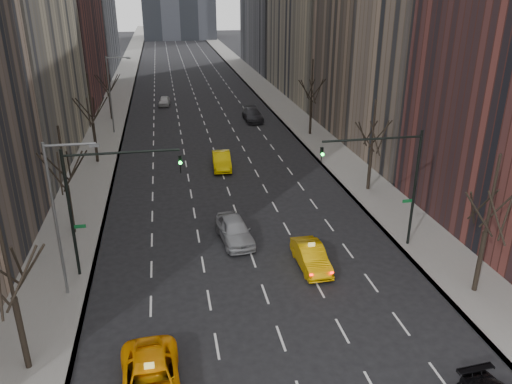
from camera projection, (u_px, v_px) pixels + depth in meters
sidewalk_left at (119, 93)px, 83.11m from camera, size 4.50×320.00×0.15m
sidewalk_right at (263, 88)px, 87.25m from camera, size 4.50×320.00×0.15m
tree_lw_a at (14, 299)px, 21.69m from camera, size 3.36×3.50×8.28m
tree_lw_b at (67, 186)px, 34.48m from camera, size 3.36×3.50×7.82m
tree_lw_c at (93, 124)px, 48.91m from camera, size 3.36×3.50×8.74m
tree_lw_d at (109, 93)px, 65.46m from camera, size 3.36×3.50×7.36m
tree_rw_a at (485, 232)px, 27.56m from camera, size 3.36×3.50×8.28m
tree_rw_b at (371, 150)px, 42.17m from camera, size 3.36×3.50×7.82m
tree_rw_c at (311, 102)px, 58.42m from camera, size 3.36×3.50×8.74m
traffic_mast_left at (98, 191)px, 28.84m from camera, size 6.69×0.39×8.00m
traffic_mast_right at (393, 172)px, 31.91m from camera, size 6.69×0.39×8.00m
streetlight_near at (60, 205)px, 26.68m from camera, size 2.83×0.22×9.00m
streetlight_far at (112, 87)px, 58.51m from camera, size 2.83×0.22×9.00m
taxi_suv at (151, 382)px, 21.34m from camera, size 2.83×5.69×1.55m
taxi_sedan at (311, 257)px, 31.36m from camera, size 1.66×4.53×1.48m
silver_sedan_ahead at (235, 230)px, 34.55m from camera, size 2.50×5.14×1.69m
far_taxi at (222, 160)px, 48.62m from camera, size 1.94×4.92×1.59m
far_suv_grey at (253, 115)px, 66.04m from camera, size 2.25×5.52×1.60m
far_car_white at (164, 101)px, 74.69m from camera, size 1.94×4.08×1.35m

